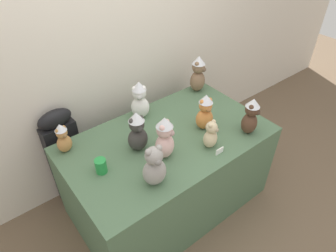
{
  "coord_description": "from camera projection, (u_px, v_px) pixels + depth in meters",
  "views": [
    {
      "loc": [
        -1.1,
        -1.16,
        2.32
      ],
      "look_at": [
        0.0,
        0.25,
        0.9
      ],
      "focal_mm": 32.0,
      "sensor_mm": 36.0,
      "label": 1
    }
  ],
  "objects": [
    {
      "name": "instrument_case",
      "position": [
        66.0,
        156.0,
        2.6
      ],
      "size": [
        0.29,
        0.14,
        0.98
      ],
      "rotation": [
        0.0,
        0.0,
        0.09
      ],
      "color": "black",
      "rests_on": "ground_plane"
    },
    {
      "name": "display_table",
      "position": [
        168.0,
        172.0,
        2.6
      ],
      "size": [
        1.63,
        0.97,
        0.78
      ],
      "primitive_type": "cube",
      "color": "#4C6B4C",
      "rests_on": "ground_plane"
    },
    {
      "name": "teddy_bear_charcoal",
      "position": [
        137.0,
        132.0,
        2.16
      ],
      "size": [
        0.16,
        0.14,
        0.34
      ],
      "rotation": [
        0.0,
        0.0,
        -0.08
      ],
      "color": "#383533",
      "rests_on": "display_table"
    },
    {
      "name": "name_card_front_middle",
      "position": [
        220.0,
        151.0,
        2.21
      ],
      "size": [
        0.07,
        0.01,
        0.05
      ],
      "primitive_type": "cube",
      "rotation": [
        0.0,
        0.0,
        -0.01
      ],
      "color": "white",
      "rests_on": "display_table"
    },
    {
      "name": "teddy_bear_blush",
      "position": [
        165.0,
        138.0,
        2.1
      ],
      "size": [
        0.2,
        0.19,
        0.35
      ],
      "rotation": [
        0.0,
        0.0,
        0.5
      ],
      "color": "beige",
      "rests_on": "display_table"
    },
    {
      "name": "name_card_front_left",
      "position": [
        214.0,
        132.0,
        2.37
      ],
      "size": [
        0.07,
        0.01,
        0.05
      ],
      "primitive_type": "cube",
      "rotation": [
        0.0,
        0.0,
        0.02
      ],
      "color": "white",
      "rests_on": "display_table"
    },
    {
      "name": "party_cup_green",
      "position": [
        101.0,
        166.0,
        2.05
      ],
      "size": [
        0.08,
        0.08,
        0.11
      ],
      "primitive_type": "cylinder",
      "color": "#238C3D",
      "rests_on": "display_table"
    },
    {
      "name": "teddy_bear_sand",
      "position": [
        211.0,
        135.0,
        2.22
      ],
      "size": [
        0.15,
        0.14,
        0.23
      ],
      "rotation": [
        0.0,
        0.0,
        0.34
      ],
      "color": "#CCB78E",
      "rests_on": "display_table"
    },
    {
      "name": "teddy_bear_ash",
      "position": [
        154.0,
        167.0,
        1.91
      ],
      "size": [
        0.18,
        0.15,
        0.31
      ],
      "rotation": [
        0.0,
        0.0,
        -0.12
      ],
      "color": "gray",
      "rests_on": "display_table"
    },
    {
      "name": "ground_plane",
      "position": [
        185.0,
        218.0,
        2.69
      ],
      "size": [
        10.0,
        10.0,
        0.0
      ],
      "primitive_type": "plane",
      "color": "brown"
    },
    {
      "name": "teddy_bear_mocha",
      "position": [
        198.0,
        74.0,
        2.81
      ],
      "size": [
        0.2,
        0.19,
        0.36
      ],
      "rotation": [
        0.0,
        0.0,
        0.42
      ],
      "color": "#7F6047",
      "rests_on": "display_table"
    },
    {
      "name": "wall_back",
      "position": [
        114.0,
        45.0,
        2.49
      ],
      "size": [
        7.0,
        0.08,
        2.6
      ],
      "primitive_type": "cube",
      "color": "silver",
      "rests_on": "ground_plane"
    },
    {
      "name": "teddy_bear_snow",
      "position": [
        140.0,
        100.0,
        2.48
      ],
      "size": [
        0.2,
        0.19,
        0.34
      ],
      "rotation": [
        0.0,
        0.0,
        -0.55
      ],
      "color": "white",
      "rests_on": "display_table"
    },
    {
      "name": "teddy_bear_caramel",
      "position": [
        63.0,
        138.0,
        2.17
      ],
      "size": [
        0.13,
        0.12,
        0.25
      ],
      "rotation": [
        0.0,
        0.0,
        0.22
      ],
      "color": "#B27A42",
      "rests_on": "display_table"
    },
    {
      "name": "teddy_bear_cocoa",
      "position": [
        251.0,
        116.0,
        2.32
      ],
      "size": [
        0.18,
        0.16,
        0.32
      ],
      "rotation": [
        0.0,
        0.0,
        0.36
      ],
      "color": "#4C3323",
      "rests_on": "display_table"
    },
    {
      "name": "teddy_bear_ginger",
      "position": [
        205.0,
        112.0,
        2.37
      ],
      "size": [
        0.17,
        0.15,
        0.32
      ],
      "rotation": [
        0.0,
        0.0,
        -0.22
      ],
      "color": "#D17F3D",
      "rests_on": "display_table"
    }
  ]
}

